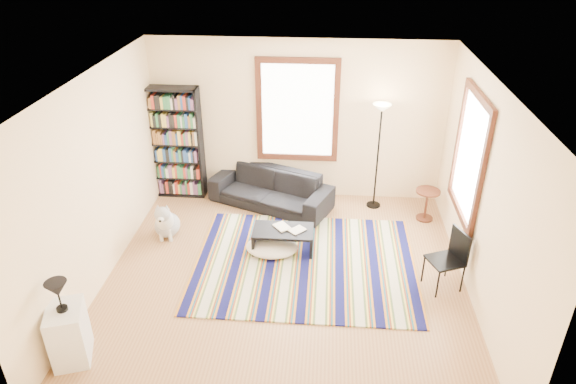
# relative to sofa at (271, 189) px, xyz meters

# --- Properties ---
(floor) EXTENTS (5.00, 5.00, 0.10)m
(floor) POSITION_rel_sofa_xyz_m (0.43, -2.05, -0.36)
(floor) COLOR #A67A4B
(floor) RESTS_ON ground
(ceiling) EXTENTS (5.00, 5.00, 0.10)m
(ceiling) POSITION_rel_sofa_xyz_m (0.43, -2.05, 2.54)
(ceiling) COLOR white
(ceiling) RESTS_ON floor
(wall_back) EXTENTS (5.00, 0.10, 2.80)m
(wall_back) POSITION_rel_sofa_xyz_m (0.43, 0.50, 1.09)
(wall_back) COLOR #FCDDA9
(wall_back) RESTS_ON floor
(wall_front) EXTENTS (5.00, 0.10, 2.80)m
(wall_front) POSITION_rel_sofa_xyz_m (0.43, -4.60, 1.09)
(wall_front) COLOR #FCDDA9
(wall_front) RESTS_ON floor
(wall_left) EXTENTS (0.10, 5.00, 2.80)m
(wall_left) POSITION_rel_sofa_xyz_m (-2.12, -2.05, 1.09)
(wall_left) COLOR #FCDDA9
(wall_left) RESTS_ON floor
(wall_right) EXTENTS (0.10, 5.00, 2.80)m
(wall_right) POSITION_rel_sofa_xyz_m (2.98, -2.05, 1.09)
(wall_right) COLOR #FCDDA9
(wall_right) RESTS_ON floor
(window_back) EXTENTS (1.20, 0.06, 1.60)m
(window_back) POSITION_rel_sofa_xyz_m (0.43, 0.42, 1.29)
(window_back) COLOR white
(window_back) RESTS_ON wall_back
(window_right) EXTENTS (0.06, 1.20, 1.60)m
(window_right) POSITION_rel_sofa_xyz_m (2.90, -1.25, 1.29)
(window_right) COLOR white
(window_right) RESTS_ON wall_right
(rug) EXTENTS (3.20, 2.56, 0.02)m
(rug) POSITION_rel_sofa_xyz_m (0.69, -1.70, -0.30)
(rug) COLOR #0D0E42
(rug) RESTS_ON floor
(sofa) EXTENTS (2.26, 1.57, 0.62)m
(sofa) POSITION_rel_sofa_xyz_m (0.00, 0.00, 0.00)
(sofa) COLOR black
(sofa) RESTS_ON floor
(bookshelf) EXTENTS (0.90, 0.30, 2.00)m
(bookshelf) POSITION_rel_sofa_xyz_m (-1.67, 0.27, 0.69)
(bookshelf) COLOR black
(bookshelf) RESTS_ON floor
(coffee_table) EXTENTS (1.00, 0.72, 0.36)m
(coffee_table) POSITION_rel_sofa_xyz_m (0.34, -1.37, -0.13)
(coffee_table) COLOR black
(coffee_table) RESTS_ON floor
(book_a) EXTENTS (0.32, 0.31, 0.02)m
(book_a) POSITION_rel_sofa_xyz_m (0.24, -1.37, 0.06)
(book_a) COLOR beige
(book_a) RESTS_ON coffee_table
(book_b) EXTENTS (0.29, 0.29, 0.02)m
(book_b) POSITION_rel_sofa_xyz_m (0.49, -1.32, 0.06)
(book_b) COLOR beige
(book_b) RESTS_ON coffee_table
(floor_cushion) EXTENTS (0.91, 0.77, 0.20)m
(floor_cushion) POSITION_rel_sofa_xyz_m (0.18, -1.46, -0.21)
(floor_cushion) COLOR white
(floor_cushion) RESTS_ON floor
(floor_lamp) EXTENTS (0.36, 0.36, 1.86)m
(floor_lamp) POSITION_rel_sofa_xyz_m (1.80, 0.10, 0.62)
(floor_lamp) COLOR black
(floor_lamp) RESTS_ON floor
(side_table) EXTENTS (0.49, 0.49, 0.54)m
(side_table) POSITION_rel_sofa_xyz_m (2.63, -0.28, -0.04)
(side_table) COLOR #491A12
(side_table) RESTS_ON floor
(folding_chair) EXTENTS (0.54, 0.53, 0.86)m
(folding_chair) POSITION_rel_sofa_xyz_m (2.58, -2.08, 0.12)
(folding_chair) COLOR black
(folding_chair) RESTS_ON floor
(white_cabinet) EXTENTS (0.52, 0.59, 0.70)m
(white_cabinet) POSITION_rel_sofa_xyz_m (-1.87, -3.72, 0.04)
(white_cabinet) COLOR white
(white_cabinet) RESTS_ON floor
(table_lamp) EXTENTS (0.30, 0.30, 0.38)m
(table_lamp) POSITION_rel_sofa_xyz_m (-1.87, -3.72, 0.58)
(table_lamp) COLOR black
(table_lamp) RESTS_ON white_cabinet
(dog) EXTENTS (0.49, 0.65, 0.61)m
(dog) POSITION_rel_sofa_xyz_m (-1.53, -1.10, -0.00)
(dog) COLOR silver
(dog) RESTS_ON floor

